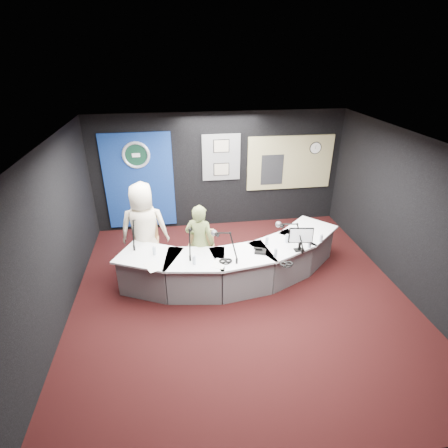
{
  "coord_description": "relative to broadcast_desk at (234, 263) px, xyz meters",
  "views": [
    {
      "loc": [
        -1.04,
        -5.0,
        4.09
      ],
      "look_at": [
        -0.2,
        0.8,
        1.1
      ],
      "focal_mm": 28.0,
      "sensor_mm": 36.0,
      "label": 1
    }
  ],
  "objects": [
    {
      "name": "headphones_near",
      "position": [
        0.79,
        -0.75,
        0.39
      ],
      "size": [
        0.22,
        0.22,
        0.04
      ],
      "primitive_type": "torus",
      "color": "black",
      "rests_on": "broadcast_desk"
    },
    {
      "name": "boom_mic_c",
      "position": [
        -0.21,
        -0.32,
        0.68
      ],
      "size": [
        0.45,
        0.65,
        0.6
      ],
      "primitive_type": null,
      "color": "black",
      "rests_on": "broadcast_desk"
    },
    {
      "name": "paper_stack",
      "position": [
        -1.47,
        -0.48,
        0.38
      ],
      "size": [
        0.34,
        0.39,
        0.0
      ],
      "primitive_type": "cube",
      "rotation": [
        0.0,
        0.0,
        0.43
      ],
      "color": "white",
      "rests_on": "broadcast_desk"
    },
    {
      "name": "boom_mic_d",
      "position": [
        1.03,
        -0.16,
        0.68
      ],
      "size": [
        0.44,
        0.65,
        0.6
      ],
      "primitive_type": null,
      "color": "black",
      "rests_on": "broadcast_desk"
    },
    {
      "name": "headphones_far",
      "position": [
        -0.23,
        -0.51,
        0.39
      ],
      "size": [
        0.22,
        0.22,
        0.04
      ],
      "primitive_type": "torus",
      "color": "black",
      "rests_on": "broadcast_desk"
    },
    {
      "name": "person_man",
      "position": [
        -1.66,
        0.57,
        0.56
      ],
      "size": [
        0.94,
        0.63,
        1.88
      ],
      "primitive_type": "imported",
      "rotation": [
        0.0,
        0.0,
        3.11
      ],
      "color": "beige",
      "rests_on": "ground"
    },
    {
      "name": "armchair_left",
      "position": [
        -1.66,
        0.57,
        0.05
      ],
      "size": [
        0.49,
        0.49,
        0.86
      ],
      "primitive_type": null,
      "rotation": [
        0.0,
        0.0,
        0.01
      ],
      "color": "#A2794A",
      "rests_on": "ground"
    },
    {
      "name": "wall_front",
      "position": [
        0.05,
        -3.55,
        1.02
      ],
      "size": [
        6.0,
        0.02,
        2.8
      ],
      "primitive_type": "cube",
      "color": "black",
      "rests_on": "ground"
    },
    {
      "name": "water_bottles",
      "position": [
        0.11,
        -0.25,
        0.46
      ],
      "size": [
        3.19,
        0.55,
        0.18
      ],
      "primitive_type": null,
      "color": "silver",
      "rests_on": "broadcast_desk"
    },
    {
      "name": "notepad",
      "position": [
        -0.35,
        -0.55,
        0.38
      ],
      "size": [
        0.32,
        0.37,
        0.0
      ],
      "primitive_type": "cube",
      "rotation": [
        0.0,
        0.0,
        -0.44
      ],
      "color": "white",
      "rests_on": "broadcast_desk"
    },
    {
      "name": "draped_jacket",
      "position": [
        -1.68,
        0.82,
        0.24
      ],
      "size": [
        0.5,
        0.11,
        0.7
      ],
      "primitive_type": "cube",
      "rotation": [
        0.0,
        0.0,
        0.01
      ],
      "color": "slate",
      "rests_on": "armchair_left"
    },
    {
      "name": "backdrop_panel",
      "position": [
        -1.85,
        2.42,
        0.88
      ],
      "size": [
        1.6,
        0.05,
        2.3
      ],
      "primitive_type": "cube",
      "color": "navy",
      "rests_on": "wall_back"
    },
    {
      "name": "agency_seal",
      "position": [
        -1.85,
        2.38,
        1.52
      ],
      "size": [
        0.63,
        0.07,
        0.63
      ],
      "primitive_type": "torus",
      "rotation": [
        1.57,
        0.0,
        0.0
      ],
      "color": "silver",
      "rests_on": "backdrop_panel"
    },
    {
      "name": "armchair_right",
      "position": [
        -0.62,
        0.17,
        0.09
      ],
      "size": [
        0.63,
        0.63,
        0.93
      ],
      "primitive_type": null,
      "rotation": [
        0.0,
        0.0,
        -0.23
      ],
      "color": "#A2794A",
      "rests_on": "ground"
    },
    {
      "name": "framed_photo_lower",
      "position": [
        0.1,
        2.39,
        1.09
      ],
      "size": [
        0.34,
        0.02,
        0.27
      ],
      "primitive_type": "cube",
      "color": "gray",
      "rests_on": "pinboard"
    },
    {
      "name": "boom_mic_b",
      "position": [
        -0.8,
        -0.07,
        0.68
      ],
      "size": [
        0.19,
        0.74,
        0.6
      ],
      "primitive_type": null,
      "color": "black",
      "rests_on": "broadcast_desk"
    },
    {
      "name": "wall_clock",
      "position": [
        2.4,
        2.39,
        1.52
      ],
      "size": [
        0.28,
        0.01,
        0.28
      ],
      "primitive_type": "cylinder",
      "rotation": [
        1.57,
        0.0,
        0.0
      ],
      "color": "white",
      "rests_on": "booth_window_frame"
    },
    {
      "name": "ground",
      "position": [
        0.05,
        -0.55,
        -0.38
      ],
      "size": [
        6.0,
        6.0,
        0.0
      ],
      "primitive_type": "plane",
      "color": "black",
      "rests_on": "ground"
    },
    {
      "name": "framed_photo_upper",
      "position": [
        0.1,
        2.39,
        1.65
      ],
      "size": [
        0.34,
        0.02,
        0.27
      ],
      "primitive_type": "cube",
      "color": "gray",
      "rests_on": "pinboard"
    },
    {
      "name": "boom_mic_a",
      "position": [
        -1.79,
        0.42,
        0.68
      ],
      "size": [
        0.21,
        0.73,
        0.6
      ],
      "primitive_type": null,
      "color": "black",
      "rests_on": "broadcast_desk"
    },
    {
      "name": "wall_left",
      "position": [
        -2.95,
        -0.55,
        1.02
      ],
      "size": [
        0.02,
        6.0,
        2.8
      ],
      "primitive_type": "cube",
      "color": "black",
      "rests_on": "ground"
    },
    {
      "name": "pinboard",
      "position": [
        0.1,
        2.42,
        1.38
      ],
      "size": [
        0.9,
        0.04,
        1.1
      ],
      "primitive_type": "cube",
      "color": "slate",
      "rests_on": "wall_back"
    },
    {
      "name": "person_woman",
      "position": [
        -0.62,
        0.17,
        0.4
      ],
      "size": [
        0.67,
        0.56,
        1.55
      ],
      "primitive_type": "imported",
      "rotation": [
        0.0,
        0.0,
        2.75
      ],
      "color": "olive",
      "rests_on": "ground"
    },
    {
      "name": "broadcast_desk",
      "position": [
        0.0,
        0.0,
        0.0
      ],
      "size": [
        4.5,
        1.9,
        0.75
      ],
      "primitive_type": null,
      "color": "silver",
      "rests_on": "ground"
    },
    {
      "name": "equipment_rack",
      "position": [
        1.35,
        2.39,
        1.03
      ],
      "size": [
        0.55,
        0.02,
        0.75
      ],
      "primitive_type": "cube",
      "color": "black",
      "rests_on": "booth_window_frame"
    },
    {
      "name": "booth_glow",
      "position": [
        1.8,
        2.41,
        1.18
      ],
      "size": [
        2.0,
        0.02,
        1.2
      ],
      "primitive_type": "cube",
      "color": "#D6C487",
      "rests_on": "booth_window_frame"
    },
    {
      "name": "wall_back",
      "position": [
        0.05,
        2.45,
        1.02
      ],
      "size": [
        6.0,
        0.02,
        2.8
      ],
      "primitive_type": "cube",
      "color": "black",
      "rests_on": "ground"
    },
    {
      "name": "ceiling",
      "position": [
        0.05,
        -0.55,
        2.42
      ],
      "size": [
        6.0,
        6.0,
        0.02
      ],
      "primitive_type": "cube",
      "color": "silver",
      "rests_on": "ground"
    },
    {
      "name": "booth_window_frame",
      "position": [
        1.8,
        2.42,
        1.18
      ],
      "size": [
        2.12,
        0.06,
        1.32
      ],
      "primitive_type": "cube",
      "color": "tan",
      "rests_on": "wall_back"
    },
    {
      "name": "desk_phone",
      "position": [
        0.44,
        -0.3,
        0.4
      ],
      "size": [
        0.24,
        0.22,
        0.05
      ],
      "primitive_type": "cube",
      "rotation": [
        0.0,
        0.0,
        -0.35
      ],
      "color": "black",
      "rests_on": "broadcast_desk"
    },
    {
      "name": "computer_monitor",
      "position": [
        1.16,
        -0.32,
        0.7
      ],
      "size": [
        0.41,
        0.08,
        0.28
      ],
      "primitive_type": "cube",
      "rotation": [
        0.0,
        0.0,
        -0.14
      ],
      "color": "black",
      "rests_on": "broadcast_desk"
    },
    {
      "name": "seal_center",
      "position": [
        -1.85,
        2.38,
        1.52
      ],
      "size": [
        0.48,
        0.01,
        0.48
      ],
      "primitive_type": "cylinder",
      "rotation": [
        1.57,
        0.0,
        0.0
      ],
      "color": "black",
      "rests_on": "backdrop_panel"
    },
    {
      "name": "wall_right",
      "position": [
        3.05,
        -0.55,
        1.02
      ],
      "size": [
        0.02,
        6.0,
        2.8
      ],
      "primitive_type": "cube",
      "color": "black",
      "rests_on": "ground"
    }
  ]
}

